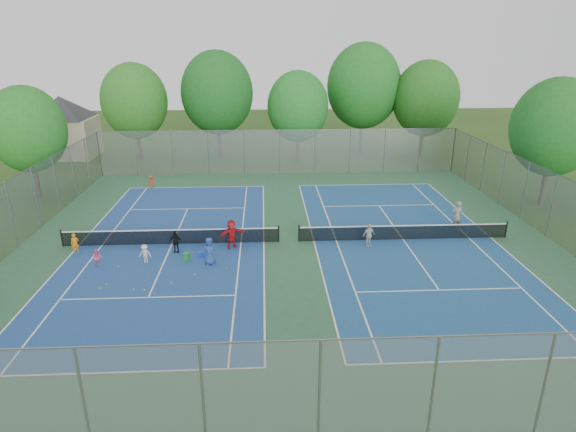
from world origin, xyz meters
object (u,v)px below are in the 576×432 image
at_px(ball_crate, 200,254).
at_px(instructor, 457,216).
at_px(net_right, 404,233).
at_px(net_left, 171,237).
at_px(ball_hopper, 187,257).

height_order(ball_crate, instructor, instructor).
bearing_deg(net_right, net_left, 180.00).
relative_size(net_left, ball_hopper, 24.52).
relative_size(net_right, ball_crate, 40.97).
bearing_deg(instructor, net_right, 17.01).
bearing_deg(instructor, ball_crate, 8.49).
xyz_separation_m(ball_crate, ball_hopper, (-0.66, -0.66, 0.13)).
xyz_separation_m(net_right, ball_hopper, (-12.76, -2.47, -0.19)).
distance_m(net_right, instructor, 4.06).
bearing_deg(ball_crate, net_right, 8.53).
bearing_deg(net_right, ball_hopper, -169.03).
height_order(net_left, ball_crate, net_left).
bearing_deg(ball_hopper, net_right, 10.97).
bearing_deg(ball_hopper, net_left, 116.70).
xyz_separation_m(net_right, instructor, (3.79, 1.37, 0.52)).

